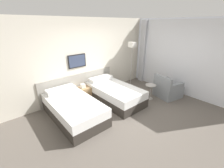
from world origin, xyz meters
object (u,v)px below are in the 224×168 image
Objects in this scene: nightstand at (83,93)px; armchair at (167,90)px; bed_near_door at (73,109)px; bed_near_window at (114,93)px; side_table at (150,89)px; floor_lamp at (132,50)px.

armchair is at bearing -35.97° from nightstand.
bed_near_door is at bearing 84.20° from armchair.
bed_near_window is at bearing -44.65° from nightstand.
bed_near_door is at bearing 164.41° from side_table.
nightstand is at bearing 140.85° from side_table.
bed_near_door is at bearing -135.35° from nightstand.
nightstand is at bearing 44.65° from bed_near_door.
armchair is (1.68, -1.02, -0.01)m from bed_near_window.
floor_lamp is at bearing 20.98° from armchair.
bed_near_window is at bearing 70.56° from armchair.
bed_near_window is at bearing 0.00° from bed_near_door.
armchair is (3.21, -1.02, -0.01)m from bed_near_door.
bed_near_window is 1.27m from side_table.
bed_near_window is 2.20× the size of armchair.
floor_lamp is (1.43, 0.56, 1.26)m from bed_near_window.
bed_near_window reaches higher than side_table.
side_table is at bearing -106.48° from floor_lamp.
nightstand is (0.77, 0.76, -0.04)m from bed_near_door.
bed_near_window is (1.53, 0.00, 0.00)m from bed_near_door.
bed_near_window is 1.10× the size of floor_lamp.
floor_lamp is 3.41× the size of side_table.
side_table is at bearing 76.48° from armchair.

